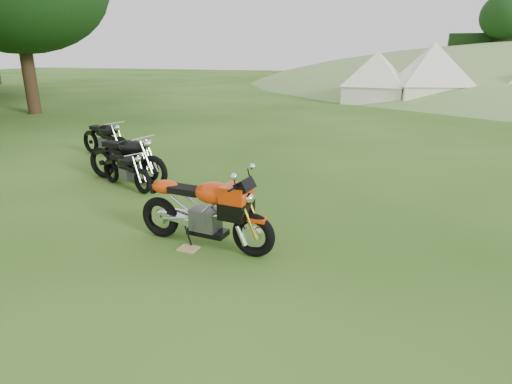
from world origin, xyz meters
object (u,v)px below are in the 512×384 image
(plywood_board, at_px, (188,248))
(vintage_moto_a, at_px, (131,157))
(vintage_moto_c, at_px, (126,157))
(sport_motorcycle, at_px, (204,205))
(tent_left, at_px, (376,78))
(vintage_moto_d, at_px, (105,138))
(vintage_moto_b, at_px, (126,168))
(tent_mid, at_px, (432,76))

(plywood_board, height_order, vintage_moto_a, vintage_moto_a)
(vintage_moto_c, bearing_deg, plywood_board, -32.28)
(sport_motorcycle, distance_m, tent_left, 20.00)
(vintage_moto_a, relative_size, vintage_moto_c, 0.82)
(plywood_board, xyz_separation_m, tent_left, (1.56, 20.13, 1.34))
(sport_motorcycle, relative_size, vintage_moto_d, 1.06)
(vintage_moto_b, bearing_deg, sport_motorcycle, -13.70)
(sport_motorcycle, relative_size, vintage_moto_b, 1.29)
(vintage_moto_a, height_order, vintage_moto_c, vintage_moto_c)
(plywood_board, distance_m, vintage_moto_b, 3.43)
(plywood_board, bearing_deg, vintage_moto_c, 136.37)
(tent_left, xyz_separation_m, tent_mid, (2.83, 0.09, 0.13))
(plywood_board, relative_size, tent_left, 0.09)
(plywood_board, xyz_separation_m, vintage_moto_c, (-2.74, 2.61, 0.56))
(sport_motorcycle, bearing_deg, tent_left, 93.49)
(vintage_moto_c, relative_size, tent_mid, 0.63)
(vintage_moto_b, height_order, tent_mid, tent_mid)
(plywood_board, relative_size, vintage_moto_a, 0.16)
(plywood_board, relative_size, vintage_moto_b, 0.17)
(vintage_moto_c, height_order, vintage_moto_d, vintage_moto_c)
(vintage_moto_a, distance_m, vintage_moto_d, 2.27)
(vintage_moto_b, xyz_separation_m, tent_mid, (6.93, 17.95, 1.05))
(sport_motorcycle, bearing_deg, plywood_board, -126.87)
(plywood_board, bearing_deg, vintage_moto_a, 133.67)
(vintage_moto_a, relative_size, vintage_moto_b, 1.08)
(vintage_moto_a, relative_size, vintage_moto_d, 0.88)
(sport_motorcycle, xyz_separation_m, tent_left, (1.38, 19.94, 0.72))
(sport_motorcycle, xyz_separation_m, vintage_moto_b, (-2.72, 2.08, -0.20))
(plywood_board, distance_m, vintage_moto_c, 3.82)
(plywood_board, bearing_deg, tent_left, 85.57)
(sport_motorcycle, bearing_deg, vintage_moto_a, 144.68)
(vintage_moto_c, relative_size, tent_left, 0.69)
(sport_motorcycle, bearing_deg, vintage_moto_b, 150.06)
(vintage_moto_d, xyz_separation_m, tent_mid, (9.06, 15.71, 0.96))
(plywood_board, height_order, vintage_moto_c, vintage_moto_c)
(vintage_moto_d, bearing_deg, plywood_board, -23.52)
(sport_motorcycle, height_order, vintage_moto_b, sport_motorcycle)
(tent_left, relative_size, tent_mid, 0.91)
(vintage_moto_a, distance_m, tent_left, 17.67)
(sport_motorcycle, relative_size, tent_mid, 0.62)
(vintage_moto_c, bearing_deg, sport_motorcycle, -28.30)
(sport_motorcycle, height_order, tent_mid, tent_mid)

